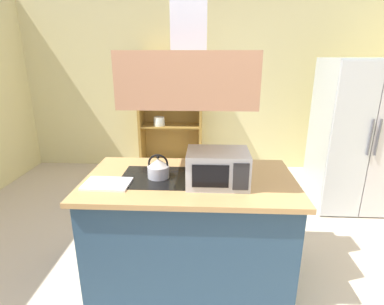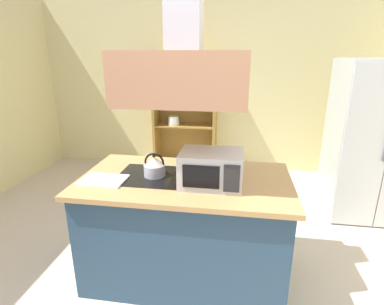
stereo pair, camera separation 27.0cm
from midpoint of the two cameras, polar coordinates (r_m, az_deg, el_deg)
ground_plane at (r=2.69m, az=4.42°, el=-25.16°), size 7.80×7.80×0.00m
wall_back at (r=4.98m, az=7.66°, el=12.29°), size 6.00×0.12×2.70m
kitchen_island at (r=2.62m, az=1.83°, el=-13.91°), size 1.67×0.94×0.90m
range_hood at (r=2.22m, az=2.19°, el=16.70°), size 0.90×0.70×1.20m
refrigerator at (r=4.07m, az=32.69°, el=1.81°), size 0.90×0.78×1.80m
dish_cabinet at (r=4.90m, az=0.33°, el=6.17°), size 0.99×0.40×1.87m
kettle at (r=2.42m, az=-3.94°, el=-2.71°), size 0.17×0.17×0.19m
cutting_board at (r=2.41m, az=-13.30°, el=-5.16°), size 0.35×0.25×0.02m
microwave at (r=2.26m, az=7.07°, el=-3.08°), size 0.46×0.35×0.26m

